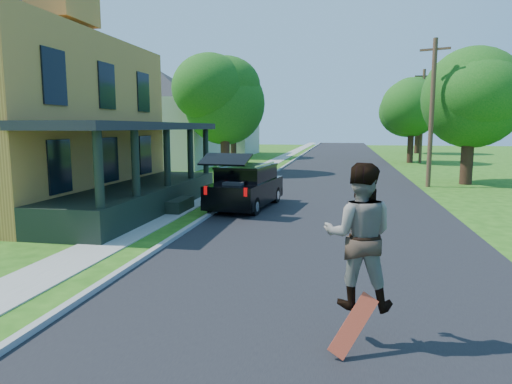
% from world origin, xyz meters
% --- Properties ---
extents(ground, '(140.00, 140.00, 0.00)m').
position_xyz_m(ground, '(0.00, 0.00, 0.00)').
color(ground, '#205310').
rests_on(ground, ground).
extents(street, '(8.00, 120.00, 0.02)m').
position_xyz_m(street, '(0.00, 20.00, 0.00)').
color(street, black).
rests_on(street, ground).
extents(curb, '(0.15, 120.00, 0.12)m').
position_xyz_m(curb, '(-4.05, 20.00, 0.00)').
color(curb, gray).
rests_on(curb, ground).
extents(sidewalk, '(1.30, 120.00, 0.03)m').
position_xyz_m(sidewalk, '(-5.60, 20.00, 0.00)').
color(sidewalk, gray).
rests_on(sidewalk, ground).
extents(front_walk, '(6.50, 1.20, 0.03)m').
position_xyz_m(front_walk, '(-9.50, 6.00, 0.00)').
color(front_walk, gray).
rests_on(front_walk, ground).
extents(neighbor_house_mid, '(12.78, 12.78, 8.30)m').
position_xyz_m(neighbor_house_mid, '(-13.50, 24.00, 4.19)').
color(neighbor_house_mid, beige).
rests_on(neighbor_house_mid, ground).
extents(neighbor_house_far, '(12.78, 12.78, 8.30)m').
position_xyz_m(neighbor_house_far, '(-13.50, 40.00, 4.19)').
color(neighbor_house_far, beige).
rests_on(neighbor_house_far, ground).
extents(black_suv, '(2.22, 4.69, 2.11)m').
position_xyz_m(black_suv, '(-3.20, 7.09, 0.81)').
color(black_suv, black).
rests_on(black_suv, ground).
extents(skateboarder, '(0.98, 0.78, 1.98)m').
position_xyz_m(skateboarder, '(0.54, -3.00, 1.50)').
color(skateboarder, black).
rests_on(skateboarder, ground).
extents(skateboard, '(0.65, 0.47, 0.79)m').
position_xyz_m(skateboard, '(0.49, -3.44, 0.39)').
color(skateboard, '#A0260D').
rests_on(skateboard, ground).
extents(tree_left_mid, '(5.97, 6.07, 8.09)m').
position_xyz_m(tree_left_mid, '(-7.13, 19.02, 5.30)').
color(tree_left_mid, black).
rests_on(tree_left_mid, ground).
extents(tree_left_far, '(7.35, 7.10, 8.71)m').
position_xyz_m(tree_left_far, '(-10.31, 34.22, 5.67)').
color(tree_left_far, black).
rests_on(tree_left_far, ground).
extents(tree_right_near, '(5.96, 5.64, 8.04)m').
position_xyz_m(tree_right_near, '(6.57, 16.22, 5.20)').
color(tree_right_near, black).
rests_on(tree_right_near, ground).
extents(tree_right_mid, '(5.05, 5.01, 7.36)m').
position_xyz_m(tree_right_mid, '(5.75, 30.91, 4.77)').
color(tree_right_mid, black).
rests_on(tree_right_mid, ground).
extents(tree_right_far, '(7.17, 6.93, 8.99)m').
position_xyz_m(tree_right_far, '(8.51, 45.91, 5.73)').
color(tree_right_far, black).
rests_on(tree_right_far, ground).
extents(utility_pole_near, '(1.37, 0.57, 7.21)m').
position_xyz_m(utility_pole_near, '(4.50, 14.72, 3.73)').
color(utility_pole_near, '#3D2D1C').
rests_on(utility_pole_near, ground).
extents(utility_pole_far, '(1.49, 0.33, 7.66)m').
position_xyz_m(utility_pole_far, '(6.60, 30.90, 3.96)').
color(utility_pole_far, '#3D2D1C').
rests_on(utility_pole_far, ground).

